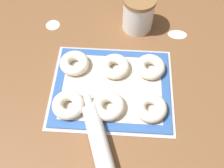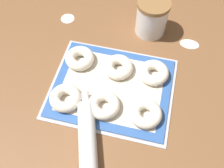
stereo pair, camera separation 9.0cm
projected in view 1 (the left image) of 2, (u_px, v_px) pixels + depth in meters
name	position (u px, v px, depth m)	size (l,w,h in m)	color
ground_plane	(107.00, 91.00, 0.98)	(2.80, 2.80, 0.00)	brown
baking_tray	(112.00, 88.00, 0.98)	(0.46, 0.37, 0.01)	#B2B5BA
baking_mat	(112.00, 87.00, 0.98)	(0.43, 0.35, 0.00)	#2D569E
bagel_front_left	(68.00, 105.00, 0.92)	(0.11, 0.11, 0.04)	silver
bagel_front_center	(108.00, 106.00, 0.91)	(0.11, 0.11, 0.04)	silver
bagel_front_right	(151.00, 108.00, 0.91)	(0.11, 0.11, 0.04)	silver
bagel_back_left	(74.00, 63.00, 1.01)	(0.11, 0.11, 0.04)	silver
bagel_back_center	(115.00, 67.00, 1.00)	(0.11, 0.11, 0.04)	silver
bagel_back_right	(150.00, 67.00, 1.00)	(0.11, 0.11, 0.04)	silver
flour_canister	(138.00, 13.00, 1.09)	(0.13, 0.13, 0.15)	white
rolling_pin	(104.00, 162.00, 0.81)	(0.18, 0.47, 0.06)	silver
flour_patch_near	(177.00, 34.00, 1.13)	(0.08, 0.05, 0.00)	white
flour_patch_far	(53.00, 25.00, 1.16)	(0.06, 0.06, 0.00)	white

